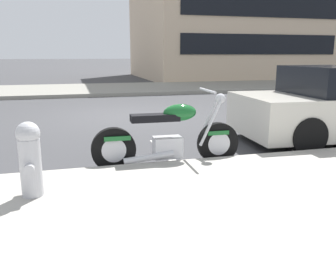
{
  "coord_description": "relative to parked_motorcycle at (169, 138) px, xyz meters",
  "views": [
    {
      "loc": [
        -1.43,
        -9.18,
        1.59
      ],
      "look_at": [
        -0.14,
        -4.42,
        0.47
      ],
      "focal_mm": 37.97,
      "sensor_mm": 36.0,
      "label": 1
    }
  ],
  "objects": [
    {
      "name": "ground_plane",
      "position": [
        0.13,
        4.44,
        -0.42
      ],
      "size": [
        260.0,
        260.0,
        0.0
      ],
      "primitive_type": "plane",
      "color": "#3D3D3F"
    },
    {
      "name": "sidewalk_far_curb",
      "position": [
        12.13,
        11.44,
        -0.35
      ],
      "size": [
        120.0,
        5.0,
        0.14
      ],
      "primitive_type": "cube",
      "color": "gray",
      "rests_on": "ground"
    },
    {
      "name": "townhouse_far_uphill",
      "position": [
        9.15,
        19.12,
        4.45
      ],
      "size": [
        11.39,
        10.84,
        9.74
      ],
      "color": "beige",
      "rests_on": "ground"
    },
    {
      "name": "parked_motorcycle",
      "position": [
        0.0,
        0.0,
        0.0
      ],
      "size": [
        2.15,
        0.62,
        1.1
      ],
      "rotation": [
        0.0,
        0.0,
        -0.02
      ],
      "color": "black",
      "rests_on": "ground"
    },
    {
      "name": "parking_stall_stripe",
      "position": [
        0.13,
        0.54,
        -0.42
      ],
      "size": [
        0.12,
        2.2,
        0.01
      ],
      "primitive_type": "cube",
      "color": "silver",
      "rests_on": "ground"
    },
    {
      "name": "fire_hydrant",
      "position": [
        -1.76,
        -0.99,
        0.14
      ],
      "size": [
        0.24,
        0.36,
        0.79
      ],
      "color": "#B7B7BC",
      "rests_on": "sidewalk_near_curb"
    }
  ]
}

